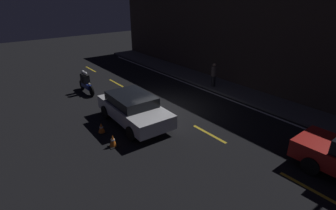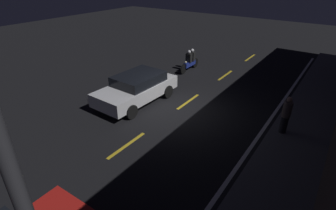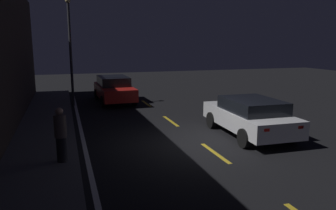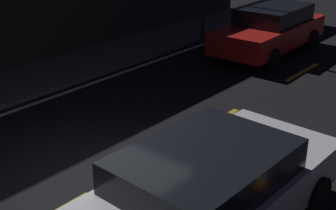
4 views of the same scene
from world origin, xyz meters
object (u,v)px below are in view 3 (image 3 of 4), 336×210
street_lamp (70,47)px  taxi_red (114,89)px  traffic_cone_near (287,126)px  traffic_cone_mid (269,118)px  sedan_white (250,116)px  pedestrian (61,135)px

street_lamp → taxi_red: bearing=-79.7°
taxi_red → traffic_cone_near: bearing=30.9°
taxi_red → street_lamp: street_lamp is taller
traffic_cone_mid → street_lamp: size_ratio=0.09×
sedan_white → traffic_cone_near: 1.78m
traffic_cone_near → taxi_red: bearing=32.3°
traffic_cone_mid → street_lamp: street_lamp is taller
taxi_red → sedan_white: bearing=22.2°
taxi_red → traffic_cone_mid: 9.19m
taxi_red → traffic_cone_near: taxi_red is taller
sedan_white → traffic_cone_mid: sedan_white is taller
traffic_cone_mid → street_lamp: bearing=49.0°
taxi_red → pedestrian: 10.14m
traffic_cone_near → street_lamp: size_ratio=0.08×
sedan_white → street_lamp: size_ratio=0.76×
traffic_cone_mid → traffic_cone_near: bearing=175.3°
taxi_red → traffic_cone_near: size_ratio=9.41×
traffic_cone_near → traffic_cone_mid: 1.36m
traffic_cone_mid → pedestrian: size_ratio=0.34×
sedan_white → traffic_cone_near: sedan_white is taller
traffic_cone_mid → street_lamp: 10.89m
traffic_cone_near → street_lamp: 11.72m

